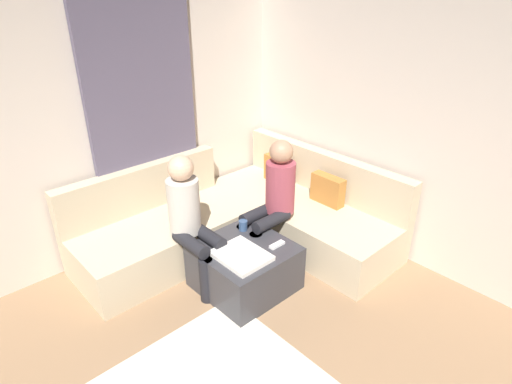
% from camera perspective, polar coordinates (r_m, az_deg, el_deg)
% --- Properties ---
extents(curtain_panel, '(0.06, 1.10, 2.50)m').
position_cam_1_polar(curtain_panel, '(4.27, -14.62, 8.84)').
color(curtain_panel, '#595166').
rests_on(curtain_panel, ground_plane).
extents(sectional_couch, '(2.10, 2.55, 0.87)m').
position_cam_1_polar(sectional_couch, '(4.38, -1.63, -3.72)').
color(sectional_couch, '#C6B593').
rests_on(sectional_couch, ground_plane).
extents(ottoman, '(0.76, 0.76, 0.42)m').
position_cam_1_polar(ottoman, '(3.83, -1.54, -9.98)').
color(ottoman, '#333338').
rests_on(ottoman, ground_plane).
extents(folded_blanket, '(0.44, 0.36, 0.04)m').
position_cam_1_polar(folded_blanket, '(3.57, -1.97, -8.51)').
color(folded_blanket, white).
rests_on(folded_blanket, ottoman).
extents(coffee_mug, '(0.08, 0.08, 0.10)m').
position_cam_1_polar(coffee_mug, '(3.92, -1.73, -4.48)').
color(coffee_mug, '#334C72').
rests_on(coffee_mug, ottoman).
extents(game_remote, '(0.05, 0.15, 0.02)m').
position_cam_1_polar(game_remote, '(3.72, 2.84, -7.07)').
color(game_remote, white).
rests_on(game_remote, ottoman).
extents(person_on_couch_back, '(0.30, 0.60, 1.20)m').
position_cam_1_polar(person_on_couch_back, '(4.00, 2.28, -0.70)').
color(person_on_couch_back, black).
rests_on(person_on_couch_back, ground_plane).
extents(person_on_couch_side, '(0.60, 0.30, 1.20)m').
position_cam_1_polar(person_on_couch_side, '(3.71, -8.70, -3.39)').
color(person_on_couch_side, black).
rests_on(person_on_couch_side, ground_plane).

